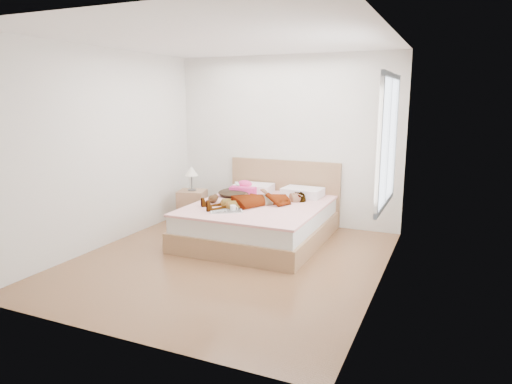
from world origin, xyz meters
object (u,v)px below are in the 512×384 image
(magazine, at_px, (226,210))
(plush_toy, at_px, (213,198))
(coffee_mug, at_px, (233,208))
(phone, at_px, (237,184))
(woman, at_px, (257,197))
(nightstand, at_px, (192,204))
(towel, at_px, (245,189))
(bed, at_px, (261,219))

(magazine, relative_size, plush_toy, 2.37)
(coffee_mug, bearing_deg, plush_toy, 144.34)
(phone, bearing_deg, plush_toy, -146.53)
(woman, height_order, nightstand, nightstand)
(phone, distance_m, towel, 0.21)
(bed, height_order, magazine, bed)
(magazine, bearing_deg, towel, 102.57)
(magazine, bearing_deg, woman, 65.82)
(woman, bearing_deg, plush_toy, -122.36)
(towel, bearing_deg, phone, -102.85)
(plush_toy, bearing_deg, coffee_mug, -35.66)
(phone, height_order, plush_toy, phone)
(magazine, height_order, coffee_mug, coffee_mug)
(towel, distance_m, nightstand, 0.93)
(bed, bearing_deg, woman, -93.38)
(towel, relative_size, nightstand, 0.49)
(phone, xyz_separation_m, magazine, (0.28, -0.89, -0.18))
(towel, bearing_deg, magazine, -77.43)
(plush_toy, relative_size, nightstand, 0.23)
(magazine, relative_size, nightstand, 0.55)
(woman, relative_size, nightstand, 1.68)
(nightstand, bearing_deg, woman, -19.56)
(phone, xyz_separation_m, coffee_mug, (0.37, -0.88, -0.14))
(plush_toy, bearing_deg, woman, 12.19)
(bed, bearing_deg, coffee_mug, -102.26)
(woman, relative_size, phone, 15.34)
(phone, xyz_separation_m, nightstand, (-0.84, 0.08, -0.40))
(phone, distance_m, coffee_mug, 0.97)
(nightstand, bearing_deg, magazine, -40.99)
(magazine, relative_size, coffee_mug, 4.53)
(coffee_mug, height_order, nightstand, nightstand)
(woman, bearing_deg, towel, 174.16)
(coffee_mug, bearing_deg, woman, 75.41)
(towel, bearing_deg, woman, -51.29)
(magazine, xyz_separation_m, nightstand, (-1.12, 0.97, -0.22))
(towel, height_order, nightstand, nightstand)
(phone, xyz_separation_m, bed, (0.51, -0.27, -0.42))
(woman, height_order, phone, phone)
(plush_toy, bearing_deg, nightstand, 140.03)
(phone, height_order, bed, bed)
(woman, bearing_deg, phone, -173.21)
(woman, xyz_separation_m, phone, (-0.50, 0.40, 0.08))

